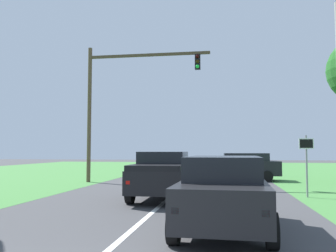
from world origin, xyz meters
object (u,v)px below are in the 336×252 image
(traffic_light, at_px, (119,93))
(keep_moving_sign, at_px, (307,158))
(pickup_truck_lead, at_px, (164,175))
(red_suv_near, at_px, (224,191))
(crossing_suv_far, at_px, (243,166))

(traffic_light, bearing_deg, keep_moving_sign, -28.99)
(pickup_truck_lead, relative_size, keep_moving_sign, 2.08)
(red_suv_near, height_order, pickup_truck_lead, pickup_truck_lead)
(pickup_truck_lead, distance_m, traffic_light, 9.03)
(red_suv_near, xyz_separation_m, crossing_suv_far, (1.22, 14.83, -0.02))
(red_suv_near, relative_size, keep_moving_sign, 1.83)
(red_suv_near, bearing_deg, crossing_suv_far, 85.31)
(red_suv_near, relative_size, traffic_light, 0.56)
(pickup_truck_lead, relative_size, traffic_light, 0.64)
(pickup_truck_lead, distance_m, keep_moving_sign, 5.98)
(red_suv_near, height_order, keep_moving_sign, keep_moving_sign)
(red_suv_near, bearing_deg, pickup_truck_lead, 113.95)
(traffic_light, height_order, keep_moving_sign, traffic_light)
(red_suv_near, distance_m, crossing_suv_far, 14.88)
(pickup_truck_lead, height_order, keep_moving_sign, keep_moving_sign)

